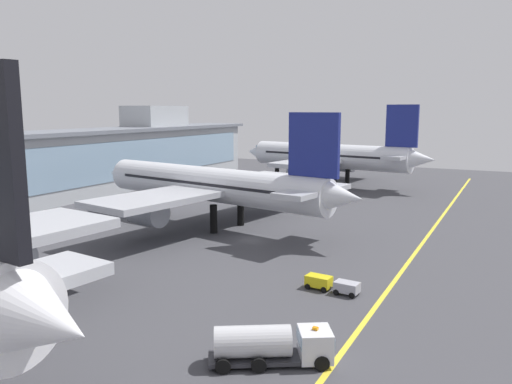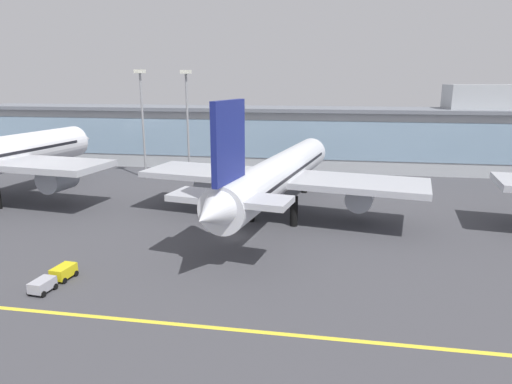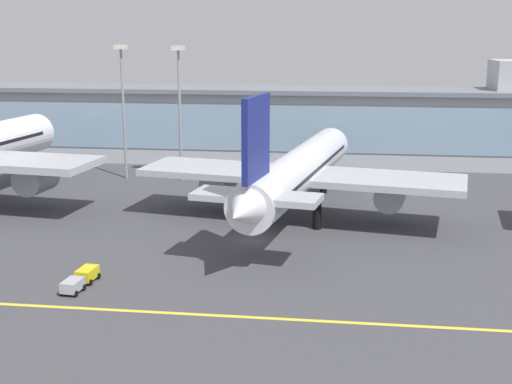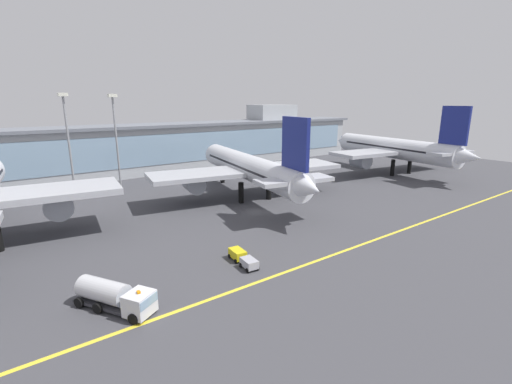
% 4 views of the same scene
% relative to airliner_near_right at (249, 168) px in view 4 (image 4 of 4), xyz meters
% --- Properties ---
extents(ground_plane, '(209.32, 209.32, 0.00)m').
position_rel_airliner_near_right_xyz_m(ground_plane, '(-4.58, -9.34, -6.57)').
color(ground_plane, '#424247').
extents(taxiway_centreline_stripe, '(167.45, 0.50, 0.01)m').
position_rel_airliner_near_right_xyz_m(taxiway_centreline_stripe, '(-4.58, -31.34, -6.56)').
color(taxiway_centreline_stripe, yellow).
rests_on(taxiway_centreline_stripe, ground).
extents(terminal_building, '(152.51, 14.00, 19.21)m').
position_rel_airliner_near_right_xyz_m(terminal_building, '(-2.97, 40.80, 0.84)').
color(terminal_building, '#ADB2B7').
rests_on(terminal_building, ground).
extents(airliner_near_right, '(43.06, 51.13, 17.98)m').
position_rel_airliner_near_right_xyz_m(airliner_near_right, '(0.00, 0.00, 0.00)').
color(airliner_near_right, black).
rests_on(airliner_near_right, ground).
extents(airliner_far_right, '(41.16, 49.47, 19.38)m').
position_rel_airliner_near_right_xyz_m(airliner_far_right, '(49.91, -2.19, 0.53)').
color(airliner_far_right, black).
rests_on(airliner_far_right, ground).
extents(baggage_tug_near, '(6.74, 9.01, 2.90)m').
position_rel_airliner_near_right_xyz_m(baggage_tug_near, '(-35.46, -27.46, -5.06)').
color(baggage_tug_near, black).
rests_on(baggage_tug_near, ground).
extents(service_truck_far, '(2.17, 5.71, 1.40)m').
position_rel_airliner_near_right_xyz_m(service_truck_far, '(-19.36, -26.27, -5.77)').
color(service_truck_far, black).
rests_on(service_truck_far, ground).
extents(apron_light_mast_west, '(1.80, 1.80, 22.13)m').
position_rel_airliner_near_right_xyz_m(apron_light_mast_west, '(-30.64, 22.65, 8.06)').
color(apron_light_mast_west, gray).
rests_on(apron_light_mast_west, ground).
extents(apron_light_mast_centre, '(1.80, 1.80, 22.00)m').
position_rel_airliner_near_right_xyz_m(apron_light_mast_centre, '(-20.99, 22.28, 7.99)').
color(apron_light_mast_centre, gray).
rests_on(apron_light_mast_centre, ground).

